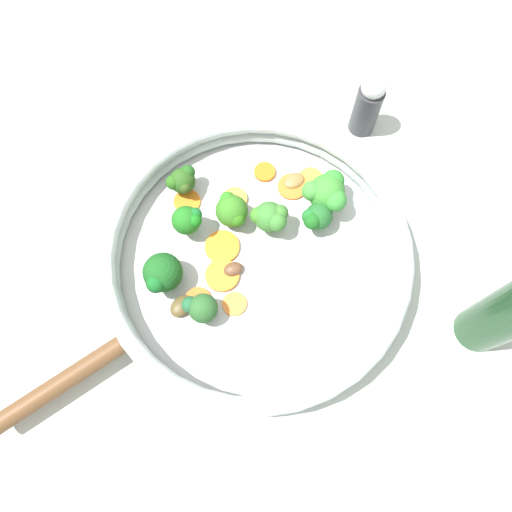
% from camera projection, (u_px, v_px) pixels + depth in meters
% --- Properties ---
extents(ground_plane, '(4.00, 4.00, 0.00)m').
position_uv_depth(ground_plane, '(256.00, 265.00, 0.64)').
color(ground_plane, '#B3BDB7').
extents(skillet, '(0.36, 0.36, 0.02)m').
position_uv_depth(skillet, '(256.00, 262.00, 0.64)').
color(skillet, '#B2B5B7').
rests_on(skillet, ground_plane).
extents(skillet_rim_wall, '(0.38, 0.38, 0.04)m').
position_uv_depth(skillet_rim_wall, '(256.00, 254.00, 0.61)').
color(skillet_rim_wall, '#ABBABF').
rests_on(skillet_rim_wall, skillet).
extents(skillet_handle, '(0.17, 0.06, 0.02)m').
position_uv_depth(skillet_handle, '(64.00, 382.00, 0.56)').
color(skillet_handle, brown).
rests_on(skillet_handle, skillet).
extents(skillet_rivet_left, '(0.01, 0.01, 0.01)m').
position_uv_depth(skillet_rivet_left, '(123.00, 308.00, 0.60)').
color(skillet_rivet_left, '#AFB3BA').
rests_on(skillet_rivet_left, skillet).
extents(skillet_rivet_right, '(0.01, 0.01, 0.01)m').
position_uv_depth(skillet_rivet_right, '(156.00, 363.00, 0.58)').
color(skillet_rivet_right, '#B6B8B8').
rests_on(skillet_rivet_right, skillet).
extents(carrot_slice_0, '(0.04, 0.04, 0.00)m').
position_uv_depth(carrot_slice_0, '(235.00, 304.00, 0.61)').
color(carrot_slice_0, orange).
rests_on(carrot_slice_0, skillet).
extents(carrot_slice_1, '(0.05, 0.05, 0.00)m').
position_uv_depth(carrot_slice_1, '(222.00, 247.00, 0.63)').
color(carrot_slice_1, orange).
rests_on(carrot_slice_1, skillet).
extents(carrot_slice_2, '(0.03, 0.03, 0.01)m').
position_uv_depth(carrot_slice_2, '(265.00, 172.00, 0.67)').
color(carrot_slice_2, orange).
rests_on(carrot_slice_2, skillet).
extents(carrot_slice_3, '(0.05, 0.05, 0.01)m').
position_uv_depth(carrot_slice_3, '(235.00, 199.00, 0.65)').
color(carrot_slice_3, '#F79739').
rests_on(carrot_slice_3, skillet).
extents(carrot_slice_4, '(0.04, 0.04, 0.01)m').
position_uv_depth(carrot_slice_4, '(198.00, 300.00, 0.61)').
color(carrot_slice_4, orange).
rests_on(carrot_slice_4, skillet).
extents(carrot_slice_5, '(0.04, 0.04, 0.00)m').
position_uv_depth(carrot_slice_5, '(292.00, 187.00, 0.66)').
color(carrot_slice_5, orange).
rests_on(carrot_slice_5, skillet).
extents(carrot_slice_6, '(0.04, 0.04, 0.01)m').
position_uv_depth(carrot_slice_6, '(321.00, 187.00, 0.66)').
color(carrot_slice_6, orange).
rests_on(carrot_slice_6, skillet).
extents(carrot_slice_7, '(0.06, 0.06, 0.01)m').
position_uv_depth(carrot_slice_7, '(222.00, 275.00, 0.62)').
color(carrot_slice_7, orange).
rests_on(carrot_slice_7, skillet).
extents(carrot_slice_8, '(0.04, 0.04, 0.00)m').
position_uv_depth(carrot_slice_8, '(186.00, 202.00, 0.65)').
color(carrot_slice_8, orange).
rests_on(carrot_slice_8, skillet).
extents(carrot_slice_9, '(0.05, 0.05, 0.00)m').
position_uv_depth(carrot_slice_9, '(311.00, 179.00, 0.66)').
color(carrot_slice_9, orange).
rests_on(carrot_slice_9, skillet).
extents(broccoli_floret_0, '(0.06, 0.05, 0.06)m').
position_uv_depth(broccoli_floret_0, '(327.00, 192.00, 0.62)').
color(broccoli_floret_0, olive).
rests_on(broccoli_floret_0, skillet).
extents(broccoli_floret_1, '(0.04, 0.03, 0.04)m').
position_uv_depth(broccoli_floret_1, '(182.00, 181.00, 0.64)').
color(broccoli_floret_1, '#6E9853').
rests_on(broccoli_floret_1, skillet).
extents(broccoli_floret_2, '(0.04, 0.05, 0.05)m').
position_uv_depth(broccoli_floret_2, '(270.00, 217.00, 0.62)').
color(broccoli_floret_2, '#7CA95E').
rests_on(broccoli_floret_2, skillet).
extents(broccoli_floret_3, '(0.04, 0.04, 0.05)m').
position_uv_depth(broccoli_floret_3, '(188.00, 220.00, 0.61)').
color(broccoli_floret_3, '#63934E').
rests_on(broccoli_floret_3, skillet).
extents(broccoli_floret_4, '(0.04, 0.03, 0.04)m').
position_uv_depth(broccoli_floret_4, '(316.00, 217.00, 0.62)').
color(broccoli_floret_4, '#789E5C').
rests_on(broccoli_floret_4, skillet).
extents(broccoli_floret_5, '(0.05, 0.05, 0.05)m').
position_uv_depth(broccoli_floret_5, '(162.00, 274.00, 0.59)').
color(broccoli_floret_5, '#7EA86E').
rests_on(broccoli_floret_5, skillet).
extents(broccoli_floret_6, '(0.04, 0.04, 0.04)m').
position_uv_depth(broccoli_floret_6, '(199.00, 306.00, 0.58)').
color(broccoli_floret_6, '#89A569').
rests_on(broccoli_floret_6, skillet).
extents(broccoli_floret_7, '(0.04, 0.05, 0.05)m').
position_uv_depth(broccoli_floret_7, '(232.00, 211.00, 0.62)').
color(broccoli_floret_7, '#6B9F57').
rests_on(broccoli_floret_7, skillet).
extents(mushroom_piece_0, '(0.03, 0.03, 0.01)m').
position_uv_depth(mushroom_piece_0, '(294.00, 181.00, 0.66)').
color(mushroom_piece_0, olive).
rests_on(mushroom_piece_0, skillet).
extents(mushroom_piece_1, '(0.03, 0.03, 0.01)m').
position_uv_depth(mushroom_piece_1, '(233.00, 269.00, 0.62)').
color(mushroom_piece_1, brown).
rests_on(mushroom_piece_1, skillet).
extents(mushroom_piece_2, '(0.03, 0.02, 0.01)m').
position_uv_depth(mushroom_piece_2, '(181.00, 306.00, 0.60)').
color(mushroom_piece_2, brown).
rests_on(mushroom_piece_2, skillet).
extents(salt_shaker, '(0.04, 0.04, 0.10)m').
position_uv_depth(salt_shaker, '(368.00, 104.00, 0.67)').
color(salt_shaker, '#333338').
rests_on(salt_shaker, ground_plane).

